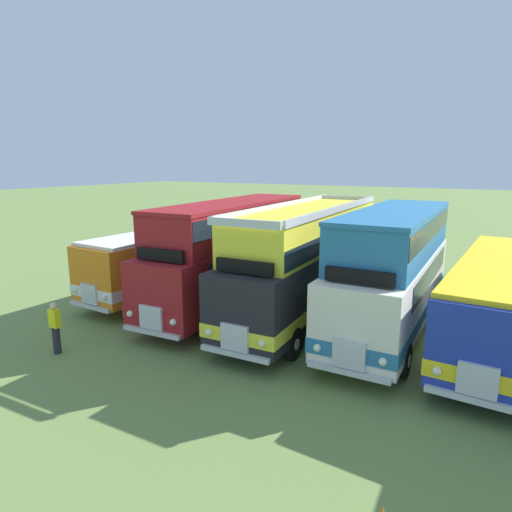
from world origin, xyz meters
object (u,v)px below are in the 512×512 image
(bus_third_in_row, at_px, (308,258))
(marshal_person, at_px, (55,327))
(bus_fourth_in_row, at_px, (393,267))
(bus_second_in_row, at_px, (232,249))
(bus_first_in_row, at_px, (175,256))
(bus_fifth_in_row, at_px, (499,296))

(bus_third_in_row, distance_m, marshal_person, 9.54)
(bus_fourth_in_row, distance_m, marshal_person, 11.66)
(bus_fourth_in_row, bearing_deg, bus_second_in_row, -179.81)
(bus_fourth_in_row, xyz_separation_m, marshal_person, (-8.99, -7.26, -1.58))
(bus_first_in_row, relative_size, marshal_person, 5.71)
(bus_third_in_row, distance_m, bus_fifth_in_row, 6.85)
(bus_third_in_row, height_order, bus_fifth_in_row, bus_third_in_row)
(bus_second_in_row, distance_m, bus_fifth_in_row, 10.27)
(bus_fourth_in_row, distance_m, bus_fifth_in_row, 3.52)
(bus_second_in_row, bearing_deg, bus_fourth_in_row, 0.19)
(bus_first_in_row, height_order, marshal_person, bus_first_in_row)
(bus_second_in_row, bearing_deg, marshal_person, -106.71)
(bus_first_in_row, height_order, bus_third_in_row, bus_third_in_row)
(bus_third_in_row, height_order, marshal_person, bus_third_in_row)
(bus_fourth_in_row, height_order, marshal_person, bus_fourth_in_row)
(bus_first_in_row, relative_size, bus_fourth_in_row, 1.00)
(bus_first_in_row, xyz_separation_m, bus_third_in_row, (6.81, 0.10, 0.61))
(bus_second_in_row, height_order, bus_fifth_in_row, bus_second_in_row)
(marshal_person, bearing_deg, bus_fourth_in_row, 38.92)
(bus_first_in_row, distance_m, bus_fourth_in_row, 10.24)
(bus_third_in_row, xyz_separation_m, bus_fourth_in_row, (3.41, -0.33, 0.10))
(bus_fifth_in_row, xyz_separation_m, marshal_person, (-12.40, -7.75, -0.87))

